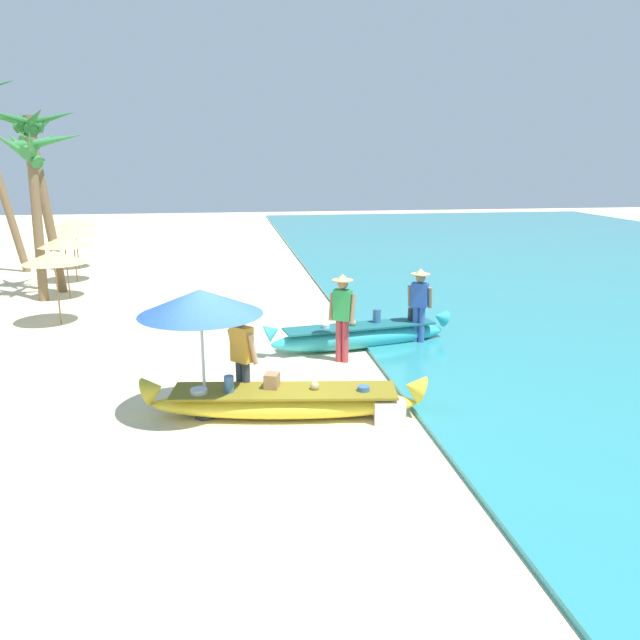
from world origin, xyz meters
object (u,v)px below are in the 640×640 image
at_px(boat_cyan_midground, 360,336).
at_px(palm_tree_mid_cluster, 34,165).
at_px(cooler_box, 389,411).
at_px(person_vendor_assistant, 420,301).
at_px(patio_umbrella_large, 200,303).
at_px(boat_yellow_foreground, 284,401).
at_px(person_vendor_hatted, 342,312).
at_px(person_tourist_customer, 242,355).
at_px(palm_tree_leaning_seaward, 32,141).

bearing_deg(boat_cyan_midground, palm_tree_mid_cluster, 142.93).
xyz_separation_m(boat_cyan_midground, cooler_box, (-0.39, -4.03, -0.11)).
distance_m(person_vendor_assistant, palm_tree_mid_cluster, 11.77).
bearing_deg(patio_umbrella_large, boat_cyan_midground, 45.18).
distance_m(person_vendor_assistant, patio_umbrella_large, 5.85).
bearing_deg(boat_yellow_foreground, patio_umbrella_large, 172.22).
bearing_deg(person_vendor_hatted, person_tourist_customer, -134.81).
relative_size(boat_yellow_foreground, cooler_box, 9.50).
distance_m(boat_cyan_midground, person_vendor_assistant, 1.54).
xyz_separation_m(person_vendor_hatted, person_tourist_customer, (-2.12, -2.14, -0.15)).
distance_m(boat_cyan_midground, person_vendor_hatted, 1.30).
distance_m(person_tourist_customer, cooler_box, 2.64).
relative_size(person_vendor_assistant, palm_tree_leaning_seaward, 0.31).
bearing_deg(palm_tree_leaning_seaward, patio_umbrella_large, -64.26).
height_order(boat_yellow_foreground, cooler_box, boat_yellow_foreground).
relative_size(person_tourist_customer, palm_tree_leaning_seaward, 0.29).
bearing_deg(person_tourist_customer, person_vendor_assistant, 36.60).
height_order(person_vendor_hatted, palm_tree_leaning_seaward, palm_tree_leaning_seaward).
bearing_deg(boat_cyan_midground, boat_yellow_foreground, -120.11).
height_order(boat_yellow_foreground, palm_tree_leaning_seaward, palm_tree_leaning_seaward).
height_order(palm_tree_leaning_seaward, palm_tree_mid_cluster, palm_tree_leaning_seaward).
relative_size(person_vendor_assistant, palm_tree_mid_cluster, 0.36).
distance_m(person_vendor_hatted, palm_tree_mid_cluster, 10.80).
bearing_deg(palm_tree_mid_cluster, person_vendor_assistant, -32.94).
bearing_deg(person_vendor_hatted, patio_umbrella_large, -137.95).
distance_m(person_tourist_customer, patio_umbrella_large, 1.25).
distance_m(palm_tree_leaning_seaward, cooler_box, 14.72).
distance_m(patio_umbrella_large, cooler_box, 3.50).
bearing_deg(palm_tree_mid_cluster, boat_yellow_foreground, -57.66).
relative_size(person_vendor_hatted, palm_tree_mid_cluster, 0.37).
xyz_separation_m(boat_yellow_foreground, patio_umbrella_large, (-1.29, 0.18, 1.68)).
xyz_separation_m(boat_cyan_midground, person_vendor_hatted, (-0.57, -0.86, 0.79)).
xyz_separation_m(person_vendor_hatted, palm_tree_leaning_seaward, (-7.95, 8.26, 3.54)).
bearing_deg(person_vendor_assistant, palm_tree_mid_cluster, 147.06).
relative_size(boat_yellow_foreground, person_tourist_customer, 2.85).
bearing_deg(cooler_box, patio_umbrella_large, 176.13).
height_order(boat_cyan_midground, cooler_box, boat_cyan_midground).
height_order(palm_tree_leaning_seaward, cooler_box, palm_tree_leaning_seaward).
height_order(boat_yellow_foreground, person_vendor_assistant, person_vendor_assistant).
bearing_deg(person_vendor_assistant, boat_yellow_foreground, -133.86).
xyz_separation_m(boat_cyan_midground, palm_tree_leaning_seaward, (-8.52, 7.40, 4.33)).
bearing_deg(person_vendor_assistant, patio_umbrella_large, -144.35).
distance_m(person_vendor_hatted, palm_tree_leaning_seaward, 12.00).
xyz_separation_m(patio_umbrella_large, palm_tree_leaning_seaward, (-5.19, 10.76, 2.69)).
bearing_deg(person_vendor_assistant, person_tourist_customer, -143.40).
bearing_deg(person_vendor_hatted, palm_tree_mid_cluster, 137.23).
distance_m(boat_yellow_foreground, palm_tree_mid_cluster, 12.11).
bearing_deg(person_tourist_customer, person_vendor_hatted, 45.19).
relative_size(boat_yellow_foreground, person_vendor_assistant, 2.64).
distance_m(boat_cyan_midground, palm_tree_leaning_seaward, 12.09).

